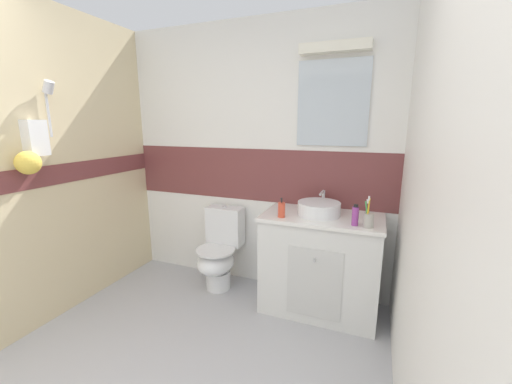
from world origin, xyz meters
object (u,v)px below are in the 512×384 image
toilet (220,251)px  toothbrush_cup (368,219)px  soap_dispenser (282,210)px  deodorant_spray_can (355,216)px  sink_basin (319,208)px

toilet → toothbrush_cup: (1.33, -0.21, 0.54)m
soap_dispenser → deodorant_spray_can: 0.56m
toothbrush_cup → deodorant_spray_can: toothbrush_cup is taller
soap_dispenser → toilet: bearing=163.7°
sink_basin → toilet: (-0.95, 0.03, -0.54)m
toothbrush_cup → soap_dispenser: toothbrush_cup is taller
sink_basin → soap_dispenser: size_ratio=2.42×
toothbrush_cup → deodorant_spray_can: bearing=172.2°
sink_basin → toothbrush_cup: (0.39, -0.18, 0.00)m
toilet → toothbrush_cup: toothbrush_cup is taller
sink_basin → toilet: bearing=178.3°
toilet → soap_dispenser: (0.68, -0.20, 0.54)m
sink_basin → toothbrush_cup: toothbrush_cup is taller
sink_basin → toilet: size_ratio=0.49×
sink_basin → deodorant_spray_can: 0.34m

